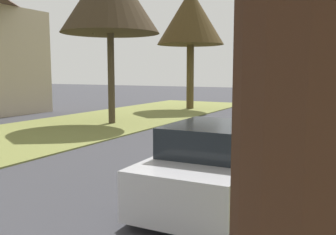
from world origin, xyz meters
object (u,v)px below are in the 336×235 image
at_px(parked_sedan_silver, 217,165).
at_px(parked_sedan_green, 310,108).
at_px(street_tree_left_far, 191,18).
at_px(parked_sedan_white, 284,124).
at_px(parked_sedan_navy, 325,99).

xyz_separation_m(parked_sedan_silver, parked_sedan_green, (0.06, 13.50, 0.00)).
bearing_deg(street_tree_left_far, parked_sedan_silver, -63.78).
bearing_deg(parked_sedan_green, parked_sedan_white, -90.31).
xyz_separation_m(parked_sedan_green, parked_sedan_navy, (0.06, 7.17, 0.00)).
height_order(parked_sedan_silver, parked_sedan_green, same).
distance_m(street_tree_left_far, parked_sedan_green, 10.30).
xyz_separation_m(parked_sedan_silver, parked_sedan_white, (0.03, 6.77, 0.00)).
xyz_separation_m(street_tree_left_far, parked_sedan_navy, (8.25, 4.16, -5.47)).
height_order(street_tree_left_far, parked_sedan_silver, street_tree_left_far).
height_order(street_tree_left_far, parked_sedan_green, street_tree_left_far).
xyz_separation_m(parked_sedan_white, parked_sedan_navy, (0.09, 13.91, 0.00)).
xyz_separation_m(street_tree_left_far, parked_sedan_green, (8.20, -3.01, -5.47)).
relative_size(parked_sedan_white, parked_sedan_navy, 1.00).
xyz_separation_m(street_tree_left_far, parked_sedan_white, (8.16, -9.75, -5.47)).
bearing_deg(parked_sedan_white, parked_sedan_green, 89.69).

